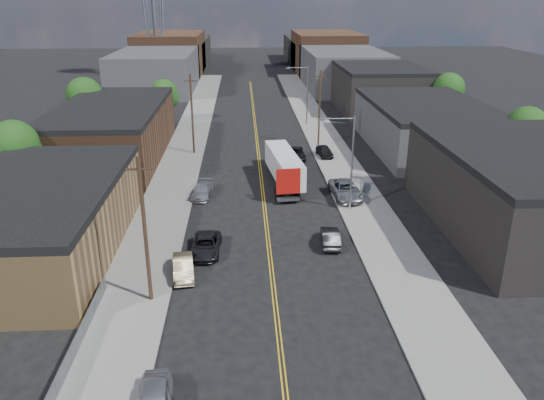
{
  "coord_description": "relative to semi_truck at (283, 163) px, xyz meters",
  "views": [
    {
      "loc": [
        -1.88,
        -20.81,
        19.02
      ],
      "look_at": [
        0.48,
        21.65,
        2.5
      ],
      "focal_mm": 35.0,
      "sensor_mm": 36.0,
      "label": 1
    }
  ],
  "objects": [
    {
      "name": "warehouse_brown",
      "position": [
        -20.34,
        10.32,
        1.25
      ],
      "size": [
        12.0,
        26.0,
        6.6
      ],
      "color": "#4E311F",
      "rests_on": "ground"
    },
    {
      "name": "car_left_c",
      "position": [
        -7.34,
        -16.85,
        -1.38
      ],
      "size": [
        2.41,
        4.89,
        1.34
      ],
      "primitive_type": "imported",
      "rotation": [
        0.0,
        0.0,
        -0.04
      ],
      "color": "black",
      "rests_on": "ground"
    },
    {
      "name": "ground",
      "position": [
        -2.34,
        26.32,
        -2.05
      ],
      "size": [
        260.0,
        260.0,
        0.0
      ],
      "primitive_type": "plane",
      "color": "black",
      "rests_on": "ground"
    },
    {
      "name": "industrial_right_b",
      "position": [
        19.66,
        12.32,
        1.0
      ],
      "size": [
        14.0,
        24.0,
        6.1
      ],
      "color": "#333436",
      "rests_on": "ground"
    },
    {
      "name": "car_left_b",
      "position": [
        -8.74,
        -20.4,
        -1.37
      ],
      "size": [
        1.94,
        4.24,
        1.35
      ],
      "primitive_type": "imported",
      "rotation": [
        0.0,
        0.0,
        0.13
      ],
      "color": "#92835F",
      "rests_on": "ground"
    },
    {
      "name": "utility_pole_right",
      "position": [
        5.86,
        14.32,
        3.09
      ],
      "size": [
        1.6,
        0.26,
        10.0
      ],
      "color": "black",
      "rests_on": "ground"
    },
    {
      "name": "sidewalk_right",
      "position": [
        7.16,
        11.32,
        -1.97
      ],
      "size": [
        5.0,
        140.0,
        0.15
      ],
      "primitive_type": "cube",
      "color": "slate",
      "rests_on": "ground"
    },
    {
      "name": "streetlight_near",
      "position": [
        5.26,
        -8.68,
        3.28
      ],
      "size": [
        3.39,
        0.25,
        9.0
      ],
      "color": "gray",
      "rests_on": "ground"
    },
    {
      "name": "car_left_d",
      "position": [
        -8.45,
        -4.27,
        -1.39
      ],
      "size": [
        2.43,
        4.74,
        1.32
      ],
      "primitive_type": "imported",
      "rotation": [
        0.0,
        0.0,
        -0.13
      ],
      "color": "#989A9D",
      "rests_on": "ground"
    },
    {
      "name": "industrial_right_a",
      "position": [
        19.65,
        -13.68,
        1.5
      ],
      "size": [
        14.0,
        22.0,
        7.1
      ],
      "color": "black",
      "rests_on": "ground"
    },
    {
      "name": "tree_right_near",
      "position": [
        27.72,
        2.32,
        2.83
      ],
      "size": [
        4.6,
        4.48,
        7.44
      ],
      "color": "black",
      "rests_on": "ground"
    },
    {
      "name": "tree_left_far",
      "position": [
        -16.28,
        28.32,
        2.52
      ],
      "size": [
        4.35,
        4.2,
        6.97
      ],
      "color": "black",
      "rests_on": "ground"
    },
    {
      "name": "utility_pole_left_far",
      "position": [
        -10.54,
        11.32,
        3.09
      ],
      "size": [
        1.6,
        0.26,
        10.0
      ],
      "color": "black",
      "rests_on": "ground"
    },
    {
      "name": "car_ahead_truck",
      "position": [
        2.16,
        8.32,
        -1.36
      ],
      "size": [
        2.28,
        4.95,
        1.37
      ],
      "primitive_type": "imported",
      "rotation": [
        0.0,
        0.0,
        -0.0
      ],
      "color": "black",
      "rests_on": "ground"
    },
    {
      "name": "streetlight_far",
      "position": [
        5.26,
        26.32,
        3.28
      ],
      "size": [
        3.39,
        0.25,
        9.0
      ],
      "color": "gray",
      "rests_on": "ground"
    },
    {
      "name": "industrial_right_c",
      "position": [
        19.66,
        38.32,
        1.75
      ],
      "size": [
        14.0,
        22.0,
        7.6
      ],
      "color": "black",
      "rests_on": "ground"
    },
    {
      "name": "centerline",
      "position": [
        -2.34,
        11.32,
        -2.04
      ],
      "size": [
        0.32,
        120.0,
        0.01
      ],
      "primitive_type": "cube",
      "color": "gold",
      "rests_on": "ground"
    },
    {
      "name": "chainlink_fence",
      "position": [
        -13.84,
        -30.18,
        -1.39
      ],
      "size": [
        0.05,
        16.0,
        1.22
      ],
      "color": "slate",
      "rests_on": "ground"
    },
    {
      "name": "sidewalk_left",
      "position": [
        -11.84,
        11.32,
        -1.97
      ],
      "size": [
        5.0,
        140.0,
        0.15
      ],
      "primitive_type": "cube",
      "color": "slate",
      "rests_on": "ground"
    },
    {
      "name": "skyline_right_c",
      "position": [
        17.66,
        106.32,
        1.45
      ],
      "size": [
        16.0,
        40.0,
        7.0
      ],
      "primitive_type": "cube",
      "color": "black",
      "rests_on": "ground"
    },
    {
      "name": "tree_left_mid",
      "position": [
        -26.28,
        21.32,
        3.44
      ],
      "size": [
        5.1,
        5.04,
        8.37
      ],
      "color": "black",
      "rests_on": "ground"
    },
    {
      "name": "skyline_right_b",
      "position": [
        17.66,
        86.32,
        2.95
      ],
      "size": [
        16.0,
        26.0,
        10.0
      ],
      "primitive_type": "cube",
      "color": "#4E311F",
      "rests_on": "ground"
    },
    {
      "name": "car_right_oncoming",
      "position": [
        2.66,
        -15.92,
        -1.38
      ],
      "size": [
        1.75,
        4.16,
        1.34
      ],
      "primitive_type": "imported",
      "rotation": [
        0.0,
        0.0,
        3.06
      ],
      "color": "black",
      "rests_on": "ground"
    },
    {
      "name": "skyline_left_c",
      "position": [
        -22.34,
        106.32,
        1.45
      ],
      "size": [
        16.0,
        40.0,
        7.0
      ],
      "primitive_type": "cube",
      "color": "black",
      "rests_on": "ground"
    },
    {
      "name": "car_right_lot_b",
      "position": [
        6.76,
        -4.87,
        -1.2
      ],
      "size": [
        3.44,
        5.19,
        1.4
      ],
      "primitive_type": "imported",
      "rotation": [
        0.0,
        0.0,
        -0.34
      ],
      "color": "#BBBBBB",
      "rests_on": "sidewalk_right"
    },
    {
      "name": "skyline_left_b",
      "position": [
        -22.34,
        86.32,
        2.95
      ],
      "size": [
        16.0,
        26.0,
        10.0
      ],
      "primitive_type": "cube",
      "color": "#4E311F",
      "rests_on": "ground"
    },
    {
      "name": "utility_pole_left_near",
      "position": [
        -10.54,
        -23.68,
        3.09
      ],
      "size": [
        1.6,
        0.26,
        10.0
      ],
      "color": "black",
      "rests_on": "ground"
    },
    {
      "name": "skyline_right_a",
      "position": [
        17.66,
        61.32,
        1.95
      ],
      "size": [
        16.0,
        30.0,
        8.0
      ],
      "primitive_type": "cube",
      "color": "#333436",
      "rests_on": "ground"
    },
    {
      "name": "car_right_lot_c",
      "position": [
        5.86,
        8.8,
        -1.23
      ],
      "size": [
        2.05,
        4.08,
        1.33
      ],
      "primitive_type": "imported",
      "rotation": [
        0.0,
        0.0,
        0.13
      ],
      "color": "black",
      "rests_on": "sidewalk_right"
    },
    {
      "name": "skyline_left_a",
      "position": [
        -22.34,
        61.32,
        1.95
      ],
      "size": [
        16.0,
        30.0,
        8.0
      ],
      "primitive_type": "cube",
      "color": "#333436",
      "rests_on": "ground"
    },
    {
      "name": "semi_truck",
      "position": [
        0.0,
        0.0,
        0.0
      ],
      "size": [
        3.56,
        13.99,
        3.59
      ],
      "rotation": [
        0.0,
        0.0,
        0.12
      ],
      "color": "silver",
      "rests_on": "ground"
    },
    {
      "name": "warehouse_tan",
      "position": [
        -20.34,
        -15.68,
        0.75
      ],
      "size": [
        12.0,
        22.0,
        5.6
      ],
      "color": "olive",
      "rests_on": "ground"
    },
    {
      "name": "tree_left_near",
      "position": [
        -26.28,
        -3.68,
        3.13
      ],
      "size": [
        4.85,
        4.76,
        7.91
      ],
      "color": "black",
      "rests_on": "ground"
    },
    {
      "name": "car_right_lot_a",
      "position": [
        5.86,
        -5.68,
        -1.1
      ],
      "size": [
        2.95,
        5.87,
        1.6
      ],
      "primitive_type": "imported",
      "rotation": [
        0.0,
        0.0,
        0.05
      ],
      "color": "gray",
      "rests_on": "sidewalk_right"
    },
    {
      "name": "tree_right_far",
      "position": [
        27.72,
        26.32,
        3.13
      ],
      "size": [
        4.85,
        4.76,
        7.91
      ],
      "color": "black",
      "rests_on": "ground"
    }
  ]
}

